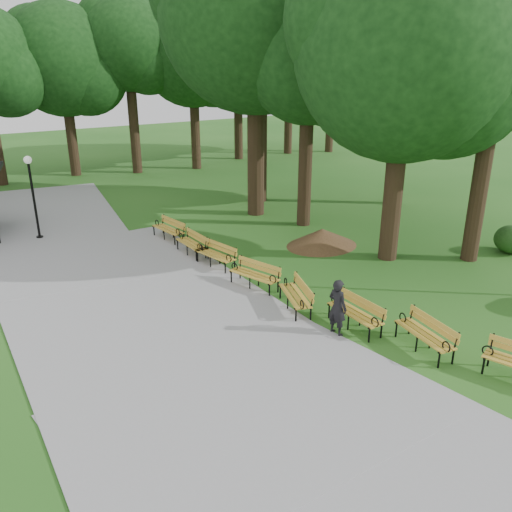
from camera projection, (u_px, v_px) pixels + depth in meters
ground at (314, 320)px, 14.79m from camera, size 100.00×100.00×0.00m
path at (142, 316)px, 14.95m from camera, size 12.00×38.00×0.06m
person at (337, 307)px, 13.74m from camera, size 0.45×0.63×1.60m
lamp_post at (31, 181)px, 20.77m from camera, size 0.32×0.32×3.47m
dirt_mound at (322, 237)px, 20.66m from camera, size 2.53×2.53×0.71m
bench_1 at (424, 335)px, 13.08m from camera, size 1.01×1.99×0.88m
bench_2 at (355, 313)px, 14.19m from camera, size 0.72×1.93×0.88m
bench_3 at (295, 296)px, 15.27m from camera, size 1.29×2.00×0.88m
bench_4 at (254, 275)px, 16.74m from camera, size 1.11×2.00×0.88m
bench_5 at (215, 255)px, 18.50m from camera, size 0.93×1.98×0.88m
bench_6 at (192, 244)px, 19.60m from camera, size 0.65×1.90×0.88m
bench_7 at (168, 230)px, 21.34m from camera, size 0.83×1.96×0.88m
lawn_tree_0 at (407, 48)px, 16.86m from camera, size 7.57×7.57×11.22m
lawn_tree_1 at (309, 57)px, 20.99m from camera, size 5.55×5.55×9.98m
lawn_tree_2 at (256, 15)px, 22.06m from camera, size 8.49×8.49×13.17m
lawn_tree_3 at (503, 37)px, 16.61m from camera, size 5.53×5.53×10.55m
lawn_tree_4 at (260, 42)px, 24.80m from camera, size 6.14×6.14×11.05m
lawn_tree_5 at (410, 45)px, 24.32m from camera, size 5.52×5.52×10.57m
tree_backdrop at (155, 46)px, 32.90m from camera, size 36.66×10.25×15.92m
shrub_1 at (509, 252)px, 20.03m from camera, size 1.28×1.28×1.09m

